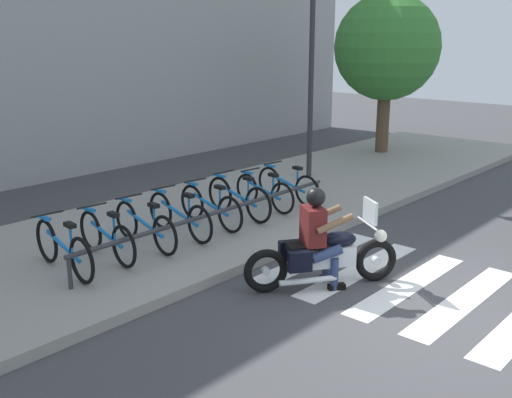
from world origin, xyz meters
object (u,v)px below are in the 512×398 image
bicycle_6 (264,192)px  bicycle_7 (287,185)px  bicycle_4 (210,207)px  rider (319,231)px  bike_rack (218,213)px  bicycle_1 (106,237)px  motorcycle (323,256)px  bicycle_2 (145,226)px  bicycle_3 (179,216)px  bicycle_0 (63,248)px  tree_near_rack (387,48)px  street_lamp (311,62)px  bicycle_5 (238,198)px

bicycle_6 → bicycle_7: size_ratio=0.95×
bicycle_4 → bicycle_6: bicycle_4 is taller
rider → bike_rack: rider is taller
bicycle_1 → bike_rack: (1.78, -0.55, 0.07)m
bicycle_7 → motorcycle: bearing=-133.8°
bicycle_2 → bicycle_3: bicycle_3 is taller
bicycle_0 → bike_rack: (2.49, -0.55, 0.07)m
bicycle_1 → bike_rack: bearing=-17.3°
bicycle_6 → bicycle_7: bicycle_7 is taller
bicycle_3 → bicycle_7: (2.85, 0.00, -0.01)m
bicycle_4 → tree_near_rack: tree_near_rack is taller
bicycle_0 → bicycle_7: bicycle_0 is taller
street_lamp → bicycle_5: bearing=-164.4°
bicycle_2 → bicycle_3: bearing=-0.0°
bicycle_2 → bicycle_4: bearing=-0.0°
motorcycle → bicycle_3: size_ratio=1.10×
street_lamp → tree_near_rack: size_ratio=1.03×
bicycle_2 → bicycle_6: bearing=0.0°
motorcycle → bicycle_4: motorcycle is taller
bicycle_0 → bicycle_2: bearing=0.0°
bicycle_4 → street_lamp: 4.81m
rider → tree_near_rack: (8.71, 4.09, 2.22)m
bicycle_5 → tree_near_rack: (7.40, 1.35, 2.53)m
bicycle_6 → tree_near_rack: bearing=11.4°
bicycle_2 → bike_rack: bearing=-27.4°
bicycle_1 → bicycle_7: 4.28m
rider → bicycle_5: bearing=64.5°
tree_near_rack → bicycle_6: bearing=-168.6°
motorcycle → bicycle_7: size_ratio=1.15×
bicycle_4 → bicycle_5: bearing=-0.0°
bicycle_3 → bicycle_1: bearing=-180.0°
bicycle_3 → bicycle_7: 2.85m
motorcycle → street_lamp: street_lamp is taller
bicycle_7 → bike_rack: size_ratio=0.30×
tree_near_rack → bicycle_7: bearing=-167.3°
bicycle_4 → bicycle_5: bicycle_5 is taller
bike_rack → street_lamp: 5.22m
motorcycle → bicycle_3: (-0.18, 2.79, 0.05)m
rider → bicycle_3: rider is taller
street_lamp → bicycle_3: bearing=-168.9°
bicycle_3 → bicycle_7: size_ratio=1.04×
tree_near_rack → rider: bearing=-154.8°
motorcycle → tree_near_rack: 9.93m
bicycle_5 → bicycle_4: bearing=180.0°
rider → bicycle_0: (-2.25, 2.74, -0.31)m
rider → motorcycle: bearing=-36.9°
bicycle_5 → bicycle_6: bicycle_5 is taller
rider → bicycle_1: (-1.54, 2.74, -0.31)m
bicycle_4 → bicycle_6: size_ratio=1.07×
motorcycle → bicycle_5: size_ratio=1.11×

